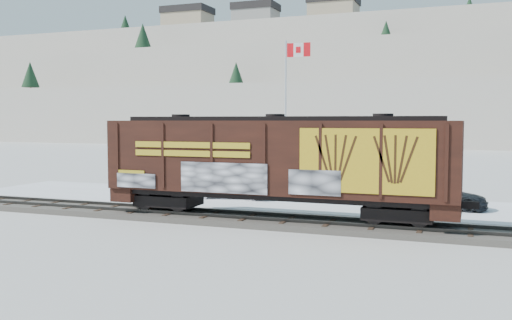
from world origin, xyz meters
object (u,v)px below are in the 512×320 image
at_px(flagpole, 287,134).
at_px(car_silver, 239,184).
at_px(hopper_railcar, 275,161).
at_px(car_white, 231,184).
at_px(car_dark, 442,196).

xyz_separation_m(flagpole, car_silver, (-1.02, -6.70, -3.04)).
distance_m(hopper_railcar, car_white, 9.58).
height_order(flagpole, car_dark, flagpole).
height_order(car_silver, car_white, car_white).
xyz_separation_m(flagpole, car_white, (-1.48, -7.01, -3.01)).
relative_size(hopper_railcar, car_white, 3.19).
bearing_deg(hopper_railcar, car_white, 126.43).
bearing_deg(hopper_railcar, car_dark, 47.12).
distance_m(hopper_railcar, car_silver, 9.58).
xyz_separation_m(flagpole, car_dark, (11.22, -6.82, -3.16)).
relative_size(hopper_railcar, car_dark, 3.43).
bearing_deg(car_dark, car_white, 98.82).
relative_size(car_silver, car_dark, 1.00).
bearing_deg(car_silver, flagpole, 1.11).
height_order(hopper_railcar, flagpole, flagpole).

